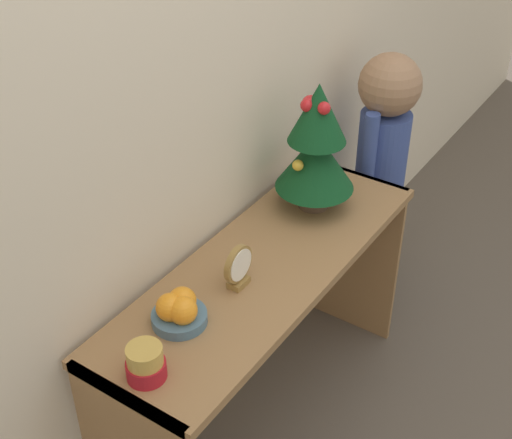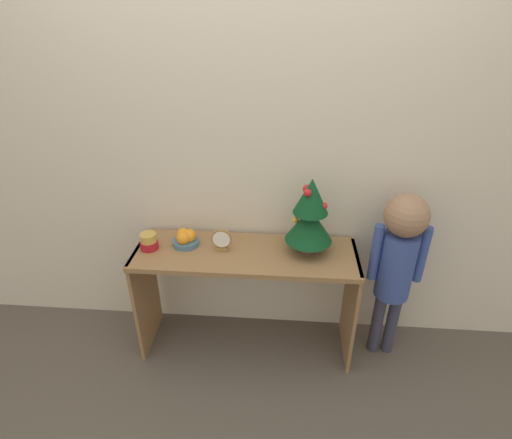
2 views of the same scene
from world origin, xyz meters
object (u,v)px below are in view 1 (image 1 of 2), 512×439
Objects in this scene: singing_bowl at (146,363)px; child_figure at (383,145)px; mini_tree at (316,145)px; desk_clock at (239,267)px; fruit_bowl at (179,310)px.

singing_bowl is 1.41m from child_figure.
mini_tree reaches higher than desk_clock.
fruit_bowl is (-0.71, 0.01, -0.19)m from mini_tree.
singing_bowl is at bearing -179.09° from child_figure.
singing_bowl is at bearing -164.21° from fruit_bowl.
desk_clock is (-0.49, -0.03, -0.17)m from mini_tree.
desk_clock reaches higher than fruit_bowl.
mini_tree is 2.91× the size of fruit_bowl.
child_figure is at bearing 0.59° from desk_clock.
child_figure reaches higher than fruit_bowl.
mini_tree is 0.41× the size of child_figure.
child_figure is at bearing -2.45° from mini_tree.
desk_clock is at bearing 1.68° from singing_bowl.
mini_tree is at bearing 177.55° from child_figure.
fruit_bowl is at bearing 178.38° from child_figure.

